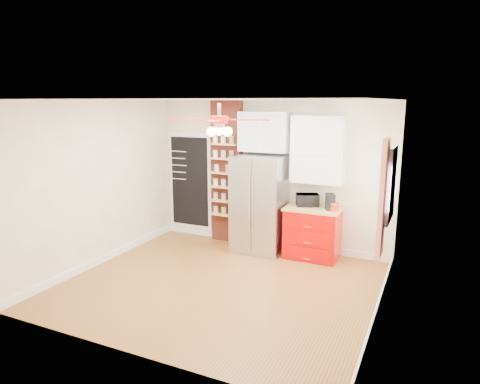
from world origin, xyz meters
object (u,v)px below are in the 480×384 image
at_px(coffee_maker, 330,202).
at_px(red_cabinet, 312,233).
at_px(fridge, 260,204).
at_px(pantry_jar_oats, 217,168).
at_px(canister_left, 333,208).
at_px(ceiling_fan, 219,120).
at_px(toaster_oven, 307,200).

bearing_deg(coffee_maker, red_cabinet, 149.19).
xyz_separation_m(fridge, pantry_jar_oats, (-0.94, 0.15, 0.56)).
bearing_deg(pantry_jar_oats, red_cabinet, -2.91).
bearing_deg(pantry_jar_oats, canister_left, -5.33).
bearing_deg(coffee_maker, ceiling_fan, -148.61).
bearing_deg(canister_left, toaster_oven, 160.06).
bearing_deg(ceiling_fan, red_cabinet, 61.29).
bearing_deg(red_cabinet, pantry_jar_oats, 177.09).
bearing_deg(coffee_maker, fridge, 158.21).
distance_m(ceiling_fan, coffee_maker, 2.46).
xyz_separation_m(red_cabinet, toaster_oven, (-0.13, 0.06, 0.55)).
relative_size(red_cabinet, coffee_maker, 3.40).
bearing_deg(coffee_maker, toaster_oven, 143.39).
bearing_deg(ceiling_fan, canister_left, 50.49).
relative_size(fridge, ceiling_fan, 1.25).
bearing_deg(toaster_oven, pantry_jar_oats, 155.52).
relative_size(fridge, canister_left, 14.20).
relative_size(toaster_oven, pantry_jar_oats, 2.85).
bearing_deg(red_cabinet, ceiling_fan, -118.71).
distance_m(toaster_oven, canister_left, 0.53).
bearing_deg(ceiling_fan, fridge, 91.76).
xyz_separation_m(red_cabinet, canister_left, (0.37, -0.12, 0.51)).
height_order(fridge, canister_left, fridge).
bearing_deg(toaster_oven, coffee_maker, -38.06).
height_order(red_cabinet, pantry_jar_oats, pantry_jar_oats).
relative_size(fridge, coffee_maker, 6.34).
xyz_separation_m(canister_left, pantry_jar_oats, (-2.28, 0.21, 0.48)).
distance_m(toaster_oven, coffee_maker, 0.44).
relative_size(fridge, red_cabinet, 1.86).
height_order(ceiling_fan, pantry_jar_oats, ceiling_fan).
bearing_deg(canister_left, coffee_maker, 136.90).
distance_m(toaster_oven, pantry_jar_oats, 1.84).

